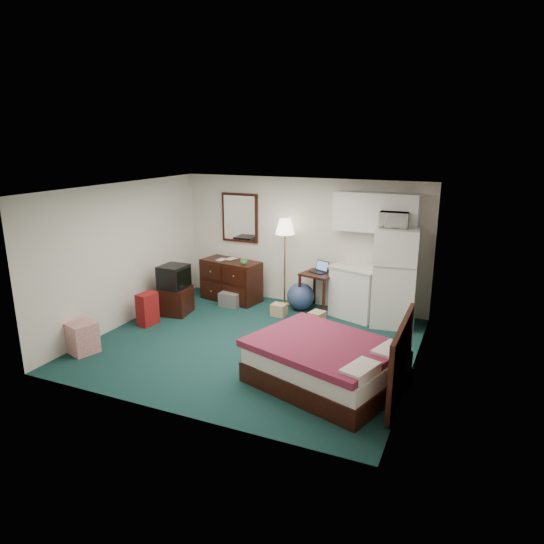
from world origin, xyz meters
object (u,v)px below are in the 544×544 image
at_px(kitchen_counter, 358,292).
at_px(tv_stand, 176,300).
at_px(dresser, 231,280).
at_px(desk, 319,292).
at_px(fridge, 395,277).
at_px(bed, 326,364).
at_px(suitcase, 148,309).
at_px(floor_lamp, 285,263).

relative_size(kitchen_counter, tv_stand, 1.68).
xyz_separation_m(dresser, tv_stand, (-0.59, -1.13, -0.16)).
height_order(desk, tv_stand, desk).
height_order(dresser, tv_stand, dresser).
xyz_separation_m(fridge, bed, (-0.42, -2.60, -0.58)).
distance_m(bed, tv_stand, 3.75).
xyz_separation_m(tv_stand, suitcase, (-0.13, -0.69, 0.04)).
xyz_separation_m(kitchen_counter, suitcase, (-3.32, -1.90, -0.18)).
bearing_deg(bed, fridge, 98.77).
distance_m(kitchen_counter, tv_stand, 3.42).
relative_size(dresser, floor_lamp, 0.70).
height_order(floor_lamp, suitcase, floor_lamp).
bearing_deg(tv_stand, floor_lamp, 28.85).
xyz_separation_m(floor_lamp, desk, (0.73, -0.05, -0.49)).
bearing_deg(fridge, bed, -106.09).
height_order(dresser, desk, dresser).
relative_size(fridge, suitcase, 2.99).
bearing_deg(desk, fridge, 7.55).
bearing_deg(suitcase, kitchen_counter, 37.91).
xyz_separation_m(bed, tv_stand, (-3.43, 1.50, -0.04)).
relative_size(dresser, tv_stand, 2.19).
relative_size(floor_lamp, fridge, 0.99).
height_order(kitchen_counter, suitcase, kitchen_counter).
distance_m(dresser, bed, 3.87).
height_order(bed, suitcase, bed).
distance_m(floor_lamp, suitcase, 2.75).
bearing_deg(bed, dresser, 155.44).
distance_m(desk, suitcase, 3.20).
distance_m(floor_lamp, kitchen_counter, 1.54).
relative_size(desk, suitcase, 1.29).
bearing_deg(tv_stand, kitchen_counter, 12.69).
bearing_deg(dresser, tv_stand, -106.75).
relative_size(desk, fridge, 0.43).
xyz_separation_m(dresser, desk, (1.85, 0.11, -0.04)).
bearing_deg(floor_lamp, suitcase, -132.87).
relative_size(dresser, bed, 0.66).
distance_m(desk, fridge, 1.52).
xyz_separation_m(bed, suitcase, (-3.56, 0.81, -0.01)).
bearing_deg(fridge, desk, 167.72).
distance_m(dresser, suitcase, 1.95).
bearing_deg(bed, suitcase, -174.76).
bearing_deg(tv_stand, dresser, 54.33).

